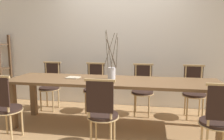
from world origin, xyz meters
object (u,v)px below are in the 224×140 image
Objects in this scene: dining_table at (112,86)px; chair_far_center at (143,88)px; vase_centerpiece at (112,72)px; book_stack at (73,78)px; chair_near_center at (218,119)px.

chair_far_center reaches higher than dining_table.
chair_far_center is at bearing 57.28° from dining_table.
dining_table is 4.26× the size of vase_centerpiece.
dining_table is 0.82m from chair_far_center.
dining_table is 0.63m from book_stack.
chair_far_center is at bearing 123.67° from chair_near_center.
book_stack is at bearing 160.08° from chair_near_center.
dining_table is 15.08× the size of book_stack.
book_stack is (-1.95, 0.71, 0.27)m from chair_near_center.
dining_table is 3.47× the size of chair_near_center.
vase_centerpiece reaches higher than dining_table.
vase_centerpiece is 3.54× the size of book_stack.
book_stack is at bearing 176.71° from dining_table.
dining_table is at bearing 153.14° from chair_near_center.
chair_near_center reaches higher than book_stack.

